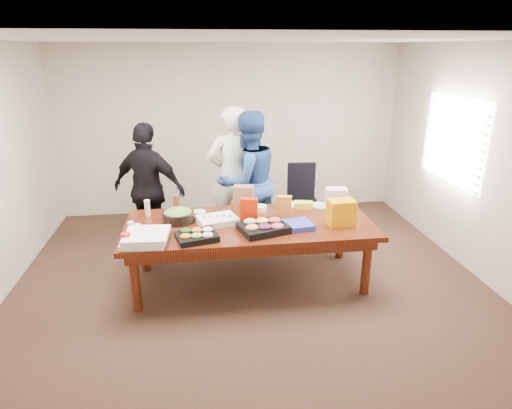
{
  "coord_description": "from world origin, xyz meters",
  "views": [
    {
      "loc": [
        -0.55,
        -4.52,
        2.63
      ],
      "look_at": [
        0.09,
        0.1,
        0.93
      ],
      "focal_mm": 30.4,
      "sensor_mm": 36.0,
      "label": 1
    }
  ],
  "objects": [
    {
      "name": "red_cup",
      "position": [
        -1.3,
        -0.41,
        0.81
      ],
      "size": [
        0.12,
        0.12,
        0.13
      ],
      "primitive_type": "cylinder",
      "rotation": [
        0.0,
        0.0,
        -0.33
      ],
      "color": "red",
      "rests_on": "conference_table"
    },
    {
      "name": "wall_back",
      "position": [
        0.0,
        2.5,
        1.35
      ],
      "size": [
        5.5,
        0.04,
        2.7
      ],
      "primitive_type": "cube",
      "color": "beige",
      "rests_on": "floor"
    },
    {
      "name": "office_chair",
      "position": [
        0.96,
        1.32,
        0.49
      ],
      "size": [
        0.54,
        0.54,
        0.99
      ],
      "primitive_type": "cube",
      "rotation": [
        0.0,
        0.0,
        -0.08
      ],
      "color": "black",
      "rests_on": "floor"
    },
    {
      "name": "conference_table",
      "position": [
        0.0,
        0.0,
        0.38
      ],
      "size": [
        2.8,
        1.2,
        0.75
      ],
      "primitive_type": "cube",
      "color": "#4C1C0F",
      "rests_on": "floor"
    },
    {
      "name": "window_blinds",
      "position": [
        2.68,
        0.6,
        1.5
      ],
      "size": [
        0.04,
        1.36,
        1.0
      ],
      "primitive_type": "cube",
      "color": "beige",
      "rests_on": "wall_right"
    },
    {
      "name": "veggie_tray",
      "position": [
        -0.6,
        -0.37,
        0.78
      ],
      "size": [
        0.48,
        0.41,
        0.06
      ],
      "primitive_type": "cube",
      "rotation": [
        0.0,
        0.0,
        0.25
      ],
      "color": "black",
      "rests_on": "conference_table"
    },
    {
      "name": "pizza_box_lower",
      "position": [
        -1.13,
        -0.36,
        0.78
      ],
      "size": [
        0.47,
        0.47,
        0.05
      ],
      "primitive_type": "cube",
      "rotation": [
        0.0,
        0.0,
        -0.08
      ],
      "color": "white",
      "rests_on": "conference_table"
    },
    {
      "name": "person_left",
      "position": [
        -1.2,
        1.03,
        0.87
      ],
      "size": [
        1.11,
        0.83,
        1.75
      ],
      "primitive_type": "imported",
      "rotation": [
        0.0,
        0.0,
        2.69
      ],
      "color": "black",
      "rests_on": "floor"
    },
    {
      "name": "grocery_bag_yellow",
      "position": [
        1.0,
        -0.19,
        0.9
      ],
      "size": [
        0.31,
        0.22,
        0.29
      ],
      "primitive_type": "cube",
      "rotation": [
        0.0,
        0.0,
        0.08
      ],
      "color": "#F59A03",
      "rests_on": "conference_table"
    },
    {
      "name": "floor",
      "position": [
        0.0,
        0.0,
        -0.01
      ],
      "size": [
        5.5,
        5.0,
        0.02
      ],
      "primitive_type": "cube",
      "color": "#47301E",
      "rests_on": "ground"
    },
    {
      "name": "wall_right",
      "position": [
        2.75,
        0.0,
        1.35
      ],
      "size": [
        0.04,
        5.0,
        2.7
      ],
      "primitive_type": "cube",
      "color": "beige",
      "rests_on": "floor"
    },
    {
      "name": "sheet_cake",
      "position": [
        -0.36,
        0.04,
        0.79
      ],
      "size": [
        0.5,
        0.43,
        0.07
      ],
      "primitive_type": "cube",
      "rotation": [
        0.0,
        0.0,
        0.29
      ],
      "color": "white",
      "rests_on": "conference_table"
    },
    {
      "name": "mayo_jar",
      "position": [
        -0.04,
        0.37,
        0.82
      ],
      "size": [
        0.09,
        0.09,
        0.14
      ],
      "primitive_type": "cylinder",
      "rotation": [
        0.0,
        0.0,
        0.03
      ],
      "color": "silver",
      "rests_on": "conference_table"
    },
    {
      "name": "chip_bag_orange",
      "position": [
        0.41,
        0.08,
        0.89
      ],
      "size": [
        0.19,
        0.12,
        0.27
      ],
      "primitive_type": "cube",
      "rotation": [
        0.0,
        0.0,
        -0.25
      ],
      "color": "orange",
      "rests_on": "conference_table"
    },
    {
      "name": "window_panel",
      "position": [
        2.72,
        0.6,
        1.5
      ],
      "size": [
        0.03,
        1.4,
        1.1
      ],
      "primitive_type": "cube",
      "color": "white",
      "rests_on": "wall_right"
    },
    {
      "name": "plate_b",
      "position": [
        0.59,
        0.52,
        0.76
      ],
      "size": [
        0.27,
        0.27,
        0.01
      ],
      "primitive_type": "cylinder",
      "rotation": [
        0.0,
        0.0,
        -0.16
      ],
      "color": "white",
      "rests_on": "conference_table"
    },
    {
      "name": "bread_loaf",
      "position": [
        -0.02,
        0.39,
        0.81
      ],
      "size": [
        0.32,
        0.21,
        0.12
      ],
      "primitive_type": "cube",
      "rotation": [
        0.0,
        0.0,
        -0.32
      ],
      "color": "brown",
      "rests_on": "conference_table"
    },
    {
      "name": "ranch_bottle",
      "position": [
        -1.16,
        0.38,
        0.85
      ],
      "size": [
        0.08,
        0.08,
        0.2
      ],
      "primitive_type": "cylinder",
      "rotation": [
        0.0,
        0.0,
        -0.28
      ],
      "color": "beige",
      "rests_on": "conference_table"
    },
    {
      "name": "clear_cup_a",
      "position": [
        -1.23,
        -0.14,
        0.8
      ],
      "size": [
        0.09,
        0.09,
        0.11
      ],
      "primitive_type": "cylinder",
      "rotation": [
        0.0,
        0.0,
        -0.16
      ],
      "color": "white",
      "rests_on": "conference_table"
    },
    {
      "name": "ceiling",
      "position": [
        0.0,
        0.0,
        2.71
      ],
      "size": [
        5.5,
        5.0,
        0.02
      ],
      "primitive_type": "cube",
      "color": "white",
      "rests_on": "wall_back"
    },
    {
      "name": "banana_bunch",
      "position": [
        0.72,
        0.4,
        0.79
      ],
      "size": [
        0.25,
        0.18,
        0.07
      ],
      "primitive_type": "cube",
      "rotation": [
        0.0,
        0.0,
        -0.22
      ],
      "color": "yellow",
      "rests_on": "conference_table"
    },
    {
      "name": "dip_bowl_a",
      "position": [
        0.18,
        0.37,
        0.78
      ],
      "size": [
        0.19,
        0.19,
        0.06
      ],
      "primitive_type": "cylinder",
      "rotation": [
        0.0,
        0.0,
        -0.18
      ],
      "color": "white",
      "rests_on": "conference_table"
    },
    {
      "name": "dressing_bottle",
      "position": [
        -0.83,
        0.48,
        0.85
      ],
      "size": [
        0.08,
        0.08,
        0.21
      ],
      "primitive_type": "cylinder",
      "rotation": [
        0.0,
        0.0,
        0.33
      ],
      "color": "brown",
      "rests_on": "conference_table"
    },
    {
      "name": "chip_bag_red",
      "position": [
        -0.0,
        0.02,
        0.89
      ],
      "size": [
        0.21,
        0.12,
        0.28
      ],
      "primitive_type": "cube",
      "rotation": [
        0.0,
        0.0,
        -0.22
      ],
      "color": "red",
      "rests_on": "conference_table"
    },
    {
      "name": "salad_bowl",
      "position": [
        -0.8,
        0.15,
        0.81
      ],
      "size": [
        0.38,
        0.38,
        0.12
      ],
      "primitive_type": "cylinder",
      "rotation": [
        0.0,
        0.0,
        0.03
      ],
      "color": "black",
      "rests_on": "conference_table"
    },
    {
      "name": "chip_bag_blue",
      "position": [
        0.47,
        -0.21,
        0.78
      ],
      "size": [
        0.43,
        0.35,
        0.06
      ],
      "primitive_type": "cube",
      "rotation": [
        0.0,
        0.0,
        0.15
      ],
      "color": "#3437B5",
      "rests_on": "conference_table"
    },
    {
      "name": "pizza_box_upper",
      "position": [
        -1.1,
        -0.37,
        0.83
      ],
      "size": [
        0.47,
        0.47,
        0.05
      ],
      "primitive_type": "cube",
      "rotation": [
        0.0,
        0.0,
        -0.08
      ],
      "color": "white",
      "rests_on": "pizza_box_lower"
    },
    {
      "name": "clear_cup_b",
      "position": [
        -1.3,
        -0.05,
        0.8
      ],
      "size": [
        0.09,
        0.09,
        0.1
      ],
      "primitive_type": "cylinder",
      "rotation": [
        0.0,
        0.0,
        -0.23
      ],
      "color": "white",
      "rests_on": "conference_table"
    },
    {
      "name": "kraft_bag",
      "position": [
        -0.02,
        0.4,
        0.91
      ],
      "size": [
        0.27,
        0.19,
        0.31
      ],
      "primitive_type": "cube",
      "rotation": [
        0.0,
        0.0,
        -0.26
      ],
      "color": "#8C5B40",
      "rests_on": "conference_table"
    },
    {
      "name": "dip_bowl_b",
      "position": [
        -0.56,
        0.29,
        0.78
      ],
      "size": [
        0.16,
        0.16,
        0.06
      ],
      "primitive_type": "cylinder",
      "rotation": [
        0.0,
        0.0,
        0.06
      ],
      "color": "beige",
      "rests_on": "conference_table"
    },
    {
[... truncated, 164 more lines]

